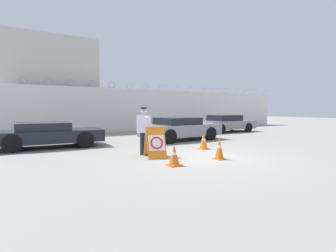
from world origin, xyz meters
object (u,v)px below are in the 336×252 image
at_px(traffic_cone_far, 204,141).
at_px(security_guard, 144,129).
at_px(barricade_sign, 155,142).
at_px(parked_car_rear_sedan, 180,128).
at_px(parked_car_far_side, 226,123).
at_px(parked_car_front_coupe, 48,134).
at_px(traffic_cone_near, 174,155).
at_px(traffic_cone_mid, 219,148).

bearing_deg(traffic_cone_far, security_guard, 179.47).
xyz_separation_m(barricade_sign, parked_car_rear_sedan, (3.57, 3.67, 0.10)).
bearing_deg(parked_car_rear_sedan, security_guard, -142.77).
bearing_deg(barricade_sign, parked_car_far_side, 48.13).
height_order(barricade_sign, parked_car_rear_sedan, parked_car_rear_sedan).
height_order(security_guard, parked_car_front_coupe, security_guard).
relative_size(traffic_cone_near, traffic_cone_far, 0.95).
bearing_deg(parked_car_far_side, traffic_cone_far, -140.70).
relative_size(traffic_cone_mid, parked_car_rear_sedan, 0.17).
bearing_deg(traffic_cone_far, parked_car_front_coupe, 144.54).
distance_m(security_guard, traffic_cone_near, 2.18).
distance_m(traffic_cone_far, parked_car_front_coupe, 6.76).
bearing_deg(traffic_cone_near, parked_car_far_side, 38.36).
bearing_deg(parked_car_far_side, traffic_cone_mid, -135.71).
distance_m(traffic_cone_mid, parked_car_rear_sedan, 5.44).
bearing_deg(traffic_cone_mid, traffic_cone_near, -178.93).
bearing_deg(parked_car_far_side, barricade_sign, -147.05).
relative_size(barricade_sign, traffic_cone_near, 1.70).
distance_m(security_guard, parked_car_front_coupe, 4.77).
distance_m(traffic_cone_far, parked_car_rear_sedan, 3.23).
height_order(traffic_cone_near, traffic_cone_far, traffic_cone_far).
distance_m(barricade_sign, parked_car_front_coupe, 5.34).
height_order(traffic_cone_near, parked_car_front_coupe, parked_car_front_coupe).
height_order(traffic_cone_near, parked_car_far_side, parked_car_far_side).
bearing_deg(traffic_cone_far, parked_car_rear_sedan, 73.38).
xyz_separation_m(barricade_sign, security_guard, (-0.13, 0.62, 0.44)).
distance_m(traffic_cone_near, parked_car_front_coupe, 6.55).
distance_m(security_guard, parked_car_rear_sedan, 4.81).
relative_size(traffic_cone_mid, parked_car_front_coupe, 0.17).
relative_size(security_guard, parked_car_front_coupe, 0.39).
xyz_separation_m(barricade_sign, traffic_cone_near, (-0.17, -1.46, -0.22)).
bearing_deg(traffic_cone_near, traffic_cone_mid, 1.07).
xyz_separation_m(traffic_cone_mid, parked_car_far_side, (7.63, 7.46, 0.26)).
bearing_deg(traffic_cone_near, security_guard, 88.80).
relative_size(barricade_sign, parked_car_front_coupe, 0.24).
xyz_separation_m(security_guard, parked_car_far_side, (9.43, 5.43, -0.35)).
bearing_deg(traffic_cone_mid, traffic_cone_far, 63.86).
bearing_deg(traffic_cone_mid, barricade_sign, 139.56).
relative_size(barricade_sign, traffic_cone_far, 1.61).
bearing_deg(barricade_sign, parked_car_front_coupe, 137.40).
xyz_separation_m(barricade_sign, traffic_cone_far, (2.66, 0.59, -0.20)).
distance_m(barricade_sign, parked_car_rear_sedan, 5.12).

